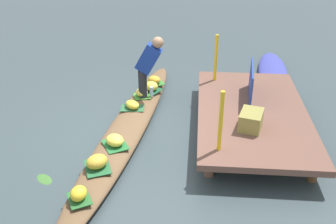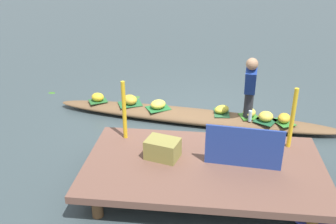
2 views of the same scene
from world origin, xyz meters
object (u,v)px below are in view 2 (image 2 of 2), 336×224
banana_bunch_4 (222,109)px  water_bottle (250,116)px  banana_bunch_5 (284,118)px  banana_bunch_2 (249,112)px  market_banner (244,148)px  vendor_boat (193,116)px  banana_bunch_3 (158,104)px  vendor_person (250,84)px  produce_crate (163,149)px  banana_bunch_6 (266,116)px  banana_bunch_1 (130,100)px  banana_bunch_0 (98,97)px

banana_bunch_4 → water_bottle: 0.57m
water_bottle → banana_bunch_5: bearing=-178.5°
banana_bunch_4 → water_bottle: water_bottle is taller
banana_bunch_2 → market_banner: bearing=82.3°
vendor_boat → market_banner: (-0.76, 2.07, 0.58)m
banana_bunch_3 → vendor_person: 1.77m
market_banner → banana_bunch_5: bearing=-109.9°
vendor_boat → banana_bunch_5: banana_bunch_5 is taller
vendor_boat → produce_crate: bearing=88.6°
banana_bunch_5 → banana_bunch_6: (0.31, -0.02, 0.01)m
banana_bunch_2 → banana_bunch_5: (-0.59, 0.17, 0.00)m
vendor_boat → vendor_person: size_ratio=4.51×
banana_bunch_1 → market_banner: bearing=131.1°
vendor_person → market_banner: vendor_person is taller
banana_bunch_3 → banana_bunch_5: bearing=171.4°
vendor_person → water_bottle: vendor_person is taller
banana_bunch_2 → market_banner: (0.27, 1.97, 0.40)m
banana_bunch_0 → produce_crate: (-1.58, 2.25, 0.24)m
banana_bunch_4 → vendor_person: bearing=151.1°
vendor_person → market_banner: size_ratio=1.20×
vendor_boat → banana_bunch_1: banana_bunch_1 is taller
vendor_boat → banana_bunch_0: (1.89, -0.27, 0.19)m
vendor_person → banana_bunch_4: bearing=-28.9°
banana_bunch_5 → produce_crate: 2.58m
banana_bunch_1 → produce_crate: 2.37m
banana_bunch_1 → banana_bunch_2: size_ratio=1.33×
vendor_boat → market_banner: 2.28m
banana_bunch_4 → banana_bunch_6: (-0.76, 0.25, 0.02)m
vendor_boat → banana_bunch_2: size_ratio=23.17×
water_bottle → produce_crate: (1.33, 1.68, 0.23)m
banana_bunch_4 → vendor_person: size_ratio=0.25×
vendor_person → water_bottle: (-0.04, 0.04, -0.58)m
banana_bunch_6 → banana_bunch_5: bearing=176.3°
banana_bunch_1 → produce_crate: size_ratio=0.70×
banana_bunch_0 → banana_bunch_5: banana_bunch_0 is taller
banana_bunch_3 → water_bottle: bearing=168.0°
banana_bunch_0 → banana_bunch_1: (-0.66, 0.07, 0.01)m
banana_bunch_1 → vendor_boat: bearing=170.6°
banana_bunch_3 → banana_bunch_4: banana_bunch_3 is taller
banana_bunch_2 → banana_bunch_4: bearing=-11.6°
banana_bunch_1 → water_bottle: 2.30m
vendor_boat → banana_bunch_3: bearing=1.8°
vendor_boat → banana_bunch_0: size_ratio=22.01×
banana_bunch_5 → banana_bunch_3: bearing=-8.6°
banana_bunch_6 → banana_bunch_4: bearing=-18.2°
vendor_boat → vendor_person: bearing=173.3°
water_bottle → market_banner: size_ratio=0.20×
banana_bunch_1 → produce_crate: produce_crate is taller
banana_bunch_3 → banana_bunch_6: (-1.96, 0.32, 0.01)m
banana_bunch_4 → produce_crate: size_ratio=0.67×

